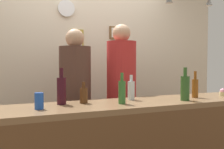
{
  "coord_description": "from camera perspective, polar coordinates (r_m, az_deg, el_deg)",
  "views": [
    {
      "loc": [
        -1.03,
        -2.3,
        1.32
      ],
      "look_at": [
        0.0,
        0.1,
        1.2
      ],
      "focal_mm": 40.83,
      "sensor_mm": 36.0,
      "label": 1
    }
  ],
  "objects": [
    {
      "name": "drink_can",
      "position": [
        1.95,
        -16.02,
        -5.72
      ],
      "size": [
        0.07,
        0.07,
        0.12
      ],
      "primitive_type": "cylinder",
      "color": "#1E4CB2",
      "rests_on": "bar_counter"
    },
    {
      "name": "person_middle_brown_shirt",
      "position": [
        2.77,
        -8.25,
        -3.73
      ],
      "size": [
        0.34,
        0.34,
        1.69
      ],
      "color": "#2D334C",
      "rests_on": "ground_plane"
    },
    {
      "name": "picture_frame_upper_small",
      "position": [
        3.71,
        1.05,
        9.32
      ],
      "size": [
        0.22,
        0.02,
        0.18
      ],
      "color": "brown",
      "rests_on": "back_wall"
    },
    {
      "name": "bottle_beer_amber_tall",
      "position": [
        2.62,
        18.12,
        -2.78
      ],
      "size": [
        0.06,
        0.06,
        0.26
      ],
      "color": "brown",
      "rests_on": "bar_counter"
    },
    {
      "name": "cupcake",
      "position": [
        2.87,
        23.51,
        -3.7
      ],
      "size": [
        0.06,
        0.06,
        0.08
      ],
      "color": "beige",
      "rests_on": "bar_counter"
    },
    {
      "name": "bottle_wine_dark_red",
      "position": [
        2.12,
        -11.24,
        -3.43
      ],
      "size": [
        0.08,
        0.08,
        0.3
      ],
      "color": "#380F19",
      "rests_on": "bar_counter"
    },
    {
      "name": "picture_frame_crest",
      "position": [
        3.5,
        -7.85,
        7.89
      ],
      "size": [
        0.18,
        0.02,
        0.26
      ],
      "color": "#B29338",
      "rests_on": "back_wall"
    },
    {
      "name": "person_right_red_shirt",
      "position": [
        2.96,
        2.12,
        -2.27
      ],
      "size": [
        0.34,
        0.34,
        1.77
      ],
      "color": "#2D334C",
      "rests_on": "ground_plane"
    },
    {
      "name": "wall_clock",
      "position": [
        3.52,
        -10.2,
        14.39
      ],
      "size": [
        0.22,
        0.03,
        0.22
      ],
      "primitive_type": "cylinder",
      "rotation": [
        1.57,
        0.0,
        0.0
      ],
      "color": "white",
      "rests_on": "back_wall"
    },
    {
      "name": "hanging_wineglass_center_right",
      "position": [
        2.8,
        20.9,
        15.07
      ],
      "size": [
        0.07,
        0.07,
        0.13
      ],
      "color": "silver",
      "rests_on": "overhead_glass_rack"
    },
    {
      "name": "bottle_soda_clear",
      "position": [
        2.35,
        4.32,
        -3.45
      ],
      "size": [
        0.06,
        0.06,
        0.23
      ],
      "color": "silver",
      "rests_on": "bar_counter"
    },
    {
      "name": "picture_frame_lower_pair",
      "position": [
        3.71,
        1.98,
        4.55
      ],
      "size": [
        0.3,
        0.02,
        0.18
      ],
      "color": "#B29338",
      "rests_on": "back_wall"
    },
    {
      "name": "bottle_beer_brown_stubby",
      "position": [
        2.16,
        -6.35,
        -4.56
      ],
      "size": [
        0.07,
        0.07,
        0.18
      ],
      "color": "#512D14",
      "rests_on": "bar_counter"
    },
    {
      "name": "bottle_beer_green_import",
      "position": [
        2.12,
        2.25,
        -3.8
      ],
      "size": [
        0.06,
        0.06,
        0.26
      ],
      "color": "#336B2D",
      "rests_on": "bar_counter"
    },
    {
      "name": "bar_counter",
      "position": [
        2.17,
        6.5,
        -14.96
      ],
      "size": [
        2.7,
        0.55,
        0.98
      ],
      "color": "brown",
      "rests_on": "ground_plane"
    },
    {
      "name": "back_wall",
      "position": [
        3.55,
        -6.38,
        2.23
      ],
      "size": [
        4.4,
        0.06,
        2.6
      ],
      "primitive_type": "cube",
      "color": "beige",
      "rests_on": "ground_plane"
    },
    {
      "name": "bottle_champagne_green",
      "position": [
        2.4,
        16.04,
        -2.8
      ],
      "size": [
        0.08,
        0.08,
        0.3
      ],
      "color": "#2D5623",
      "rests_on": "bar_counter"
    }
  ]
}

